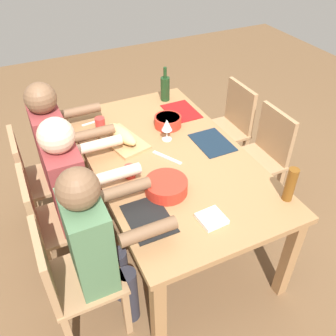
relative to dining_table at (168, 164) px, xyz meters
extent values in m
plane|color=brown|center=(0.00, 0.00, -0.66)|extent=(8.00, 8.00, 0.00)
cube|color=#9E7044|center=(0.00, 0.00, 0.06)|extent=(1.77, 1.02, 0.04)
cube|color=#9E7044|center=(-0.83, -0.45, -0.31)|extent=(0.07, 0.07, 0.70)
cube|color=#9E7044|center=(0.83, -0.45, -0.31)|extent=(0.07, 0.07, 0.70)
cube|color=#9E7044|center=(-0.83, 0.45, -0.31)|extent=(0.07, 0.07, 0.70)
cube|color=#9E7044|center=(0.83, 0.45, -0.31)|extent=(0.07, 0.07, 0.70)
cube|color=#A87F56|center=(0.00, -0.75, -0.22)|extent=(0.40, 0.40, 0.03)
cube|color=#A87F56|center=(0.00, -0.93, -0.01)|extent=(0.38, 0.04, 0.40)
cube|color=#A87F56|center=(-0.17, -0.58, -0.45)|extent=(0.04, 0.04, 0.42)
cube|color=#A87F56|center=(0.17, -0.58, -0.45)|extent=(0.04, 0.04, 0.42)
cube|color=#A87F56|center=(-0.17, -0.92, -0.45)|extent=(0.04, 0.04, 0.42)
cube|color=#A87F56|center=(0.17, -0.92, -0.45)|extent=(0.04, 0.04, 0.42)
cylinder|color=#2D2D38|center=(-0.08, -0.53, -0.44)|extent=(0.11, 0.11, 0.45)
cylinder|color=#2D2D38|center=(0.08, -0.53, -0.44)|extent=(0.11, 0.11, 0.45)
cube|color=maroon|center=(0.00, -0.69, 0.06)|extent=(0.34, 0.20, 0.55)
cylinder|color=beige|center=(-0.17, -0.42, 0.19)|extent=(0.07, 0.30, 0.07)
cylinder|color=beige|center=(0.17, -0.42, 0.19)|extent=(0.07, 0.30, 0.07)
sphere|color=beige|center=(0.00, -0.69, 0.43)|extent=(0.21, 0.21, 0.21)
cube|color=#A87F56|center=(0.00, 0.75, -0.22)|extent=(0.40, 0.40, 0.03)
cube|color=#A87F56|center=(0.00, 0.93, -0.01)|extent=(0.38, 0.04, 0.40)
cube|color=#A87F56|center=(0.17, 0.58, -0.45)|extent=(0.04, 0.04, 0.42)
cube|color=#A87F56|center=(-0.17, 0.58, -0.45)|extent=(0.04, 0.04, 0.42)
cube|color=#A87F56|center=(0.17, 0.92, -0.45)|extent=(0.04, 0.04, 0.42)
cube|color=#A87F56|center=(-0.17, 0.92, -0.45)|extent=(0.04, 0.04, 0.42)
cube|color=#A87F56|center=(-0.49, -0.75, -0.22)|extent=(0.40, 0.40, 0.03)
cube|color=#A87F56|center=(-0.49, -0.93, -0.01)|extent=(0.38, 0.04, 0.40)
cube|color=#A87F56|center=(-0.66, -0.58, -0.45)|extent=(0.04, 0.04, 0.42)
cube|color=#A87F56|center=(-0.32, -0.58, -0.45)|extent=(0.04, 0.04, 0.42)
cube|color=#A87F56|center=(-0.66, -0.92, -0.45)|extent=(0.04, 0.04, 0.42)
cube|color=#A87F56|center=(-0.32, -0.92, -0.45)|extent=(0.04, 0.04, 0.42)
cylinder|color=#2D2D38|center=(-0.57, -0.53, -0.44)|extent=(0.11, 0.11, 0.45)
cylinder|color=#2D2D38|center=(-0.41, -0.53, -0.44)|extent=(0.11, 0.11, 0.45)
cube|color=maroon|center=(-0.49, -0.69, 0.06)|extent=(0.34, 0.20, 0.55)
cylinder|color=brown|center=(-0.66, -0.42, 0.19)|extent=(0.07, 0.30, 0.07)
cylinder|color=brown|center=(-0.32, -0.42, 0.19)|extent=(0.07, 0.30, 0.07)
sphere|color=brown|center=(-0.49, -0.69, 0.43)|extent=(0.21, 0.21, 0.21)
cube|color=#A87F56|center=(0.49, -0.75, -0.22)|extent=(0.40, 0.40, 0.03)
cube|color=#A87F56|center=(0.49, -0.93, -0.01)|extent=(0.38, 0.04, 0.40)
cube|color=#A87F56|center=(0.32, -0.58, -0.45)|extent=(0.04, 0.04, 0.42)
cube|color=#A87F56|center=(0.66, -0.58, -0.45)|extent=(0.04, 0.04, 0.42)
cube|color=#A87F56|center=(0.32, -0.92, -0.45)|extent=(0.04, 0.04, 0.42)
cylinder|color=#2D2D38|center=(0.41, -0.53, -0.44)|extent=(0.11, 0.11, 0.45)
cylinder|color=#2D2D38|center=(0.57, -0.53, -0.44)|extent=(0.11, 0.11, 0.45)
cube|color=#4C724C|center=(0.49, -0.69, 0.06)|extent=(0.34, 0.20, 0.55)
cylinder|color=brown|center=(0.32, -0.42, 0.19)|extent=(0.07, 0.30, 0.07)
cylinder|color=brown|center=(0.66, -0.42, 0.19)|extent=(0.07, 0.30, 0.07)
sphere|color=brown|center=(0.49, -0.69, 0.43)|extent=(0.21, 0.21, 0.21)
cube|color=#A87F56|center=(-0.49, 0.75, -0.22)|extent=(0.40, 0.40, 0.03)
cube|color=#A87F56|center=(-0.49, 0.93, -0.01)|extent=(0.38, 0.04, 0.40)
cube|color=#A87F56|center=(-0.32, 0.58, -0.45)|extent=(0.04, 0.04, 0.42)
cube|color=#A87F56|center=(-0.66, 0.58, -0.45)|extent=(0.04, 0.04, 0.42)
cube|color=#A87F56|center=(-0.32, 0.92, -0.45)|extent=(0.04, 0.04, 0.42)
cube|color=#A87F56|center=(-0.66, 0.92, -0.45)|extent=(0.04, 0.04, 0.42)
cylinder|color=red|center=(0.33, -0.17, 0.12)|extent=(0.26, 0.26, 0.08)
cylinder|color=#669E33|center=(0.33, -0.17, 0.15)|extent=(0.23, 0.23, 0.03)
cylinder|color=red|center=(-0.34, 0.16, 0.12)|extent=(0.20, 0.20, 0.08)
cylinder|color=#2D7028|center=(-0.34, 0.16, 0.15)|extent=(0.18, 0.18, 0.03)
cube|color=tan|center=(-0.29, -0.23, 0.09)|extent=(0.44, 0.31, 0.02)
ellipsoid|color=tan|center=(-0.29, -0.23, 0.14)|extent=(0.34, 0.19, 0.09)
cylinder|color=#193819|center=(-0.73, 0.32, 0.18)|extent=(0.08, 0.08, 0.20)
cylinder|color=#193819|center=(-0.73, 0.32, 0.32)|extent=(0.03, 0.03, 0.09)
cylinder|color=brown|center=(0.68, 0.45, 0.19)|extent=(0.06, 0.06, 0.22)
cylinder|color=silver|center=(-0.18, 0.07, 0.08)|extent=(0.07, 0.07, 0.01)
cylinder|color=silver|center=(-0.18, 0.07, 0.12)|extent=(0.01, 0.01, 0.07)
cone|color=silver|center=(-0.18, 0.07, 0.20)|extent=(0.08, 0.08, 0.08)
cylinder|color=red|center=(0.10, -0.31, 0.12)|extent=(0.07, 0.07, 0.08)
cube|color=#142333|center=(0.00, 0.35, 0.08)|extent=(0.32, 0.23, 0.01)
cylinder|color=red|center=(-0.52, -0.31, 0.12)|extent=(0.07, 0.07, 0.09)
cube|color=silver|center=(-0.63, -0.35, 0.08)|extent=(0.04, 0.17, 0.01)
cube|color=black|center=(0.49, -0.35, 0.08)|extent=(0.32, 0.23, 0.01)
cube|color=maroon|center=(-0.49, 0.35, 0.08)|extent=(0.32, 0.23, 0.01)
cube|color=silver|center=(0.03, -0.02, 0.08)|extent=(0.21, 0.13, 0.01)
cube|color=white|center=(0.64, -0.04, 0.09)|extent=(0.15, 0.15, 0.02)
camera|label=1|loc=(1.78, -0.84, 1.54)|focal=38.61mm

